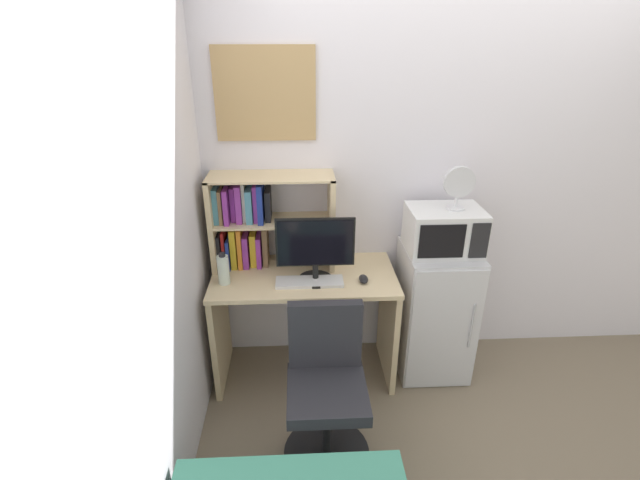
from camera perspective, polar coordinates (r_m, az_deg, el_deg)
The scene contains 13 objects.
wall_back at distance 3.25m, azimuth 22.88°, elevation 7.39°, with size 6.40×0.04×2.60m, color silver.
wall_left at distance 1.59m, azimuth -26.02°, elevation -10.75°, with size 0.04×4.40×2.60m, color silver.
desk at distance 2.98m, azimuth -1.97°, elevation -8.52°, with size 1.16×0.58×0.77m.
hutch_bookshelf at distance 2.88m, azimuth -8.34°, elevation 2.53°, with size 0.77×0.27×0.60m.
monitor at distance 2.68m, azimuth -0.59°, elevation -0.96°, with size 0.47×0.21×0.41m.
keyboard at distance 2.75m, azimuth -1.34°, elevation -5.33°, with size 0.41×0.13×0.02m, color silver.
computer_mouse at distance 2.77m, azimuth 5.54°, elevation -4.95°, with size 0.06×0.10×0.04m, color black.
water_bottle at distance 2.77m, azimuth -12.15°, elevation -3.66°, with size 0.07×0.07×0.20m.
mini_fridge at distance 3.18m, azimuth 14.26°, elevation -8.68°, with size 0.46×0.50×0.91m.
microwave at distance 2.90m, azimuth 15.45°, elevation 1.21°, with size 0.45×0.34×0.28m.
desk_fan at distance 2.82m, azimuth 17.18°, elevation 6.61°, with size 0.19×0.11×0.27m.
desk_chair at distance 2.55m, azimuth 0.81°, elevation -19.00°, with size 0.48×0.48×0.89m.
wall_corkboard at distance 2.80m, azimuth -6.99°, elevation 17.87°, with size 0.60×0.02×0.54m, color tan.
Camera 1 is at (-0.99, -2.79, 2.15)m, focal length 25.24 mm.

